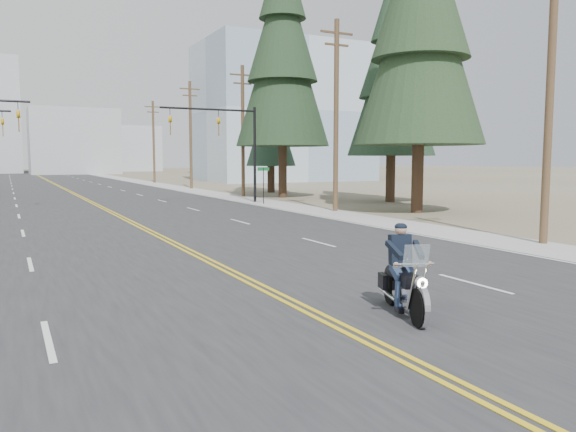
{
  "coord_description": "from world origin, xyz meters",
  "views": [
    {
      "loc": [
        -5.53,
        -6.42,
        3.18
      ],
      "look_at": [
        1.48,
        7.54,
        1.6
      ],
      "focal_mm": 35.0,
      "sensor_mm": 36.0,
      "label": 1
    }
  ],
  "objects": [
    {
      "name": "ground_plane",
      "position": [
        0.0,
        0.0,
        0.0
      ],
      "size": [
        400.0,
        400.0,
        0.0
      ],
      "primitive_type": "plane",
      "color": "#776D56",
      "rests_on": "ground"
    },
    {
      "name": "road",
      "position": [
        0.0,
        70.0,
        0.01
      ],
      "size": [
        20.0,
        200.0,
        0.01
      ],
      "primitive_type": "cube",
      "color": "#303033",
      "rests_on": "ground"
    },
    {
      "name": "sidewalk_right",
      "position": [
        11.5,
        70.0,
        0.01
      ],
      "size": [
        3.0,
        200.0,
        0.01
      ],
      "primitive_type": "cube",
      "color": "#A5A5A0",
      "rests_on": "ground"
    },
    {
      "name": "traffic_mast_right",
      "position": [
        8.98,
        32.0,
        4.94
      ],
      "size": [
        7.1,
        0.26,
        7.0
      ],
      "color": "black",
      "rests_on": "ground"
    },
    {
      "name": "street_sign",
      "position": [
        10.8,
        30.0,
        1.8
      ],
      "size": [
        0.9,
        0.06,
        2.62
      ],
      "color": "black",
      "rests_on": "ground"
    },
    {
      "name": "utility_pole_a",
      "position": [
        12.5,
        8.0,
        5.73
      ],
      "size": [
        2.2,
        0.3,
        11.0
      ],
      "color": "brown",
      "rests_on": "ground"
    },
    {
      "name": "utility_pole_b",
      "position": [
        12.5,
        23.0,
        5.98
      ],
      "size": [
        2.2,
        0.3,
        11.5
      ],
      "color": "brown",
      "rests_on": "ground"
    },
    {
      "name": "utility_pole_c",
      "position": [
        12.5,
        38.0,
        5.73
      ],
      "size": [
        2.2,
        0.3,
        11.0
      ],
      "color": "brown",
      "rests_on": "ground"
    },
    {
      "name": "utility_pole_d",
      "position": [
        12.5,
        53.0,
        5.98
      ],
      "size": [
        2.2,
        0.3,
        11.5
      ],
      "color": "brown",
      "rests_on": "ground"
    },
    {
      "name": "utility_pole_e",
      "position": [
        12.5,
        70.0,
        5.73
      ],
      "size": [
        2.2,
        0.3,
        11.0
      ],
      "color": "brown",
      "rests_on": "ground"
    },
    {
      "name": "glass_building",
      "position": [
        32.0,
        70.0,
        10.0
      ],
      "size": [
        24.0,
        16.0,
        20.0
      ],
      "primitive_type": "cube",
      "color": "#9EB5CC",
      "rests_on": "ground"
    },
    {
      "name": "haze_bldg_b",
      "position": [
        8.0,
        125.0,
        7.0
      ],
      "size": [
        18.0,
        14.0,
        14.0
      ],
      "primitive_type": "cube",
      "color": "#ADB2B7",
      "rests_on": "ground"
    },
    {
      "name": "haze_bldg_c",
      "position": [
        40.0,
        110.0,
        9.0
      ],
      "size": [
        16.0,
        12.0,
        18.0
      ],
      "primitive_type": "cube",
      "color": "#B7BCC6",
      "rests_on": "ground"
    },
    {
      "name": "haze_bldg_e",
      "position": [
        25.0,
        150.0,
        6.0
      ],
      "size": [
        14.0,
        14.0,
        12.0
      ],
      "primitive_type": "cube",
      "color": "#B7BCC6",
      "rests_on": "ground"
    },
    {
      "name": "motorcyclist",
      "position": [
        1.63,
        2.54,
        0.93
      ],
      "size": [
        1.77,
        2.6,
        1.87
      ],
      "primitive_type": null,
      "rotation": [
        0.0,
        0.0,
        2.8
      ],
      "color": "black",
      "rests_on": "ground"
    },
    {
      "name": "conifer_near",
      "position": [
        16.39,
        20.03,
        11.59
      ],
      "size": [
        7.63,
        7.63,
        20.19
      ],
      "rotation": [
        0.0,
        0.0,
        0.23
      ],
      "color": "#382619",
      "rests_on": "ground"
    },
    {
      "name": "conifer_mid",
      "position": [
        20.21,
        27.73,
        9.92
      ],
      "size": [
        6.48,
        6.48,
        17.29
      ],
      "rotation": [
        0.0,
        0.0,
        0.17
      ],
      "color": "#382619",
      "rests_on": "ground"
    },
    {
      "name": "conifer_tall",
      "position": [
        15.13,
        35.74,
        12.3
      ],
      "size": [
        7.71,
        7.71,
        21.41
      ],
      "rotation": [
        0.0,
        0.0,
        0.34
      ],
      "color": "#382619",
      "rests_on": "ground"
    },
    {
      "name": "conifer_far",
      "position": [
        17.27,
        42.65,
        7.33
      ],
      "size": [
        4.77,
        4.77,
        12.78
      ],
      "rotation": [
        0.0,
        0.0,
        -0.07
      ],
      "color": "#382619",
      "rests_on": "ground"
    }
  ]
}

